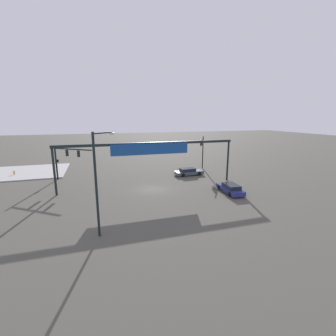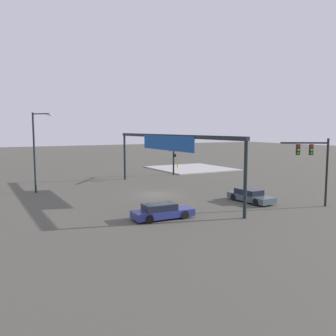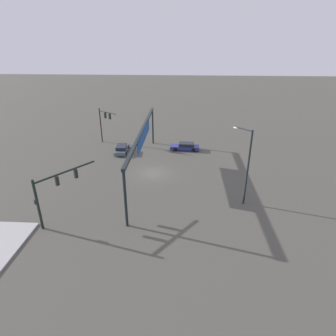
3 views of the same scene
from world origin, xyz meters
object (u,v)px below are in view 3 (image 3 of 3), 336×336
at_px(streetlamp_curved_arm, 246,162).
at_px(sedan_car_approaching, 122,149).
at_px(traffic_signal_near_corner, 53,188).
at_px(sedan_car_waiting_far, 185,147).
at_px(traffic_signal_opposite_side, 104,120).

bearing_deg(streetlamp_curved_arm, sedan_car_approaching, 5.91).
relative_size(traffic_signal_near_corner, sedan_car_waiting_far, 1.16).
bearing_deg(traffic_signal_opposite_side, traffic_signal_near_corner, -53.18).
height_order(traffic_signal_opposite_side, sedan_car_waiting_far, traffic_signal_opposite_side).
height_order(traffic_signal_near_corner, sedan_car_waiting_far, traffic_signal_near_corner).
relative_size(streetlamp_curved_arm, sedan_car_waiting_far, 1.78).
xyz_separation_m(traffic_signal_near_corner, sedan_car_approaching, (-19.36, 2.52, -3.17)).
xyz_separation_m(traffic_signal_near_corner, streetlamp_curved_arm, (-4.62, 19.30, 1.21)).
xyz_separation_m(sedan_car_approaching, sedan_car_waiting_far, (-1.61, 10.31, -0.00)).
relative_size(sedan_car_approaching, sedan_car_waiting_far, 1.00).
distance_m(traffic_signal_near_corner, streetlamp_curved_arm, 19.88).
relative_size(traffic_signal_opposite_side, streetlamp_curved_arm, 0.70).
height_order(sedan_car_approaching, sedan_car_waiting_far, same).
height_order(traffic_signal_near_corner, sedan_car_approaching, traffic_signal_near_corner).
xyz_separation_m(traffic_signal_opposite_side, sedan_car_approaching, (4.10, 3.66, -3.64)).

